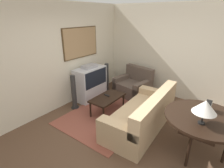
{
  "coord_description": "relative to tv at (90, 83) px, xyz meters",
  "views": [
    {
      "loc": [
        -2.49,
        -1.58,
        2.39
      ],
      "look_at": [
        0.79,
        0.85,
        0.75
      ],
      "focal_mm": 28.0,
      "sensor_mm": 36.0,
      "label": 1
    }
  ],
  "objects": [
    {
      "name": "area_rug",
      "position": [
        -0.39,
        -1.01,
        -0.49
      ],
      "size": [
        2.42,
        1.77,
        0.01
      ],
      "color": "brown",
      "rests_on": "ground_plane"
    },
    {
      "name": "couch",
      "position": [
        -0.4,
        -1.95,
        -0.19
      ],
      "size": [
        2.09,
        0.98,
        0.86
      ],
      "rotation": [
        0.0,
        0.0,
        3.18
      ],
      "color": "tan",
      "rests_on": "ground_plane"
    },
    {
      "name": "console_table",
      "position": [
        -0.49,
        -3.12,
        0.21
      ],
      "size": [
        1.3,
        1.3,
        0.76
      ],
      "color": "black",
      "rests_on": "ground_plane"
    },
    {
      "name": "coffee_table",
      "position": [
        -0.37,
        -0.93,
        -0.1
      ],
      "size": [
        0.95,
        0.51,
        0.45
      ],
      "color": "black",
      "rests_on": "ground_plane"
    },
    {
      "name": "wall_right",
      "position": [
        1.64,
        -1.79,
        0.86
      ],
      "size": [
        0.06,
        12.0,
        2.7
      ],
      "color": "beige",
      "rests_on": "ground_plane"
    },
    {
      "name": "table_lamp",
      "position": [
        -0.74,
        -3.12,
        0.57
      ],
      "size": [
        0.37,
        0.37,
        0.41
      ],
      "color": "black",
      "rests_on": "console_table"
    },
    {
      "name": "speaker_tower_right",
      "position": [
        0.7,
        -0.06,
        -0.05
      ],
      "size": [
        0.22,
        0.22,
        0.94
      ],
      "color": "black",
      "rests_on": "ground_plane"
    },
    {
      "name": "ground_plane",
      "position": [
        -0.99,
        -1.79,
        -0.49
      ],
      "size": [
        12.0,
        12.0,
        0.0
      ],
      "primitive_type": "plane",
      "color": "brown"
    },
    {
      "name": "speaker_tower_left",
      "position": [
        -0.7,
        -0.06,
        -0.05
      ],
      "size": [
        0.22,
        0.22,
        0.94
      ],
      "color": "black",
      "rests_on": "ground_plane"
    },
    {
      "name": "tv",
      "position": [
        0.0,
        0.0,
        0.0
      ],
      "size": [
        0.96,
        0.49,
        1.05
      ],
      "color": "silver",
      "rests_on": "ground_plane"
    },
    {
      "name": "armchair",
      "position": [
        0.97,
        -0.91,
        -0.2
      ],
      "size": [
        0.97,
        1.1,
        0.87
      ],
      "rotation": [
        0.0,
        0.0,
        -1.74
      ],
      "color": "brown",
      "rests_on": "ground_plane"
    },
    {
      "name": "remote",
      "position": [
        -0.32,
        -0.86,
        -0.03
      ],
      "size": [
        0.08,
        0.17,
        0.02
      ],
      "color": "black",
      "rests_on": "coffee_table"
    },
    {
      "name": "mantel_clock",
      "position": [
        -0.24,
        -3.12,
        0.36
      ],
      "size": [
        0.17,
        0.1,
        0.18
      ],
      "color": "black",
      "rests_on": "console_table"
    },
    {
      "name": "wall_back",
      "position": [
        -0.97,
        0.34,
        0.86
      ],
      "size": [
        12.0,
        0.1,
        2.7
      ],
      "color": "beige",
      "rests_on": "ground_plane"
    }
  ]
}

